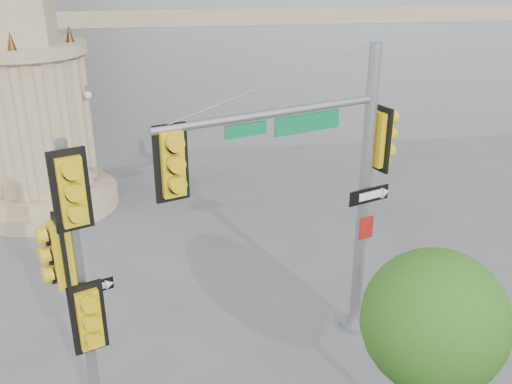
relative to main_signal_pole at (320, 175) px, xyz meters
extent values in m
plane|color=#545456|center=(-0.71, -1.00, -3.75)|extent=(120.00, 120.00, 0.00)
cylinder|color=#9D896A|center=(-6.71, 8.00, -3.50)|extent=(4.40, 4.40, 0.50)
cylinder|color=#9D896A|center=(-6.71, 8.00, -3.10)|extent=(3.80, 3.80, 0.30)
cylinder|color=#9D896A|center=(-6.71, 8.00, -0.95)|extent=(3.00, 3.00, 4.00)
cylinder|color=#9D896A|center=(-6.71, 8.00, 1.20)|extent=(3.50, 3.50, 0.30)
cone|color=#472D14|center=(-5.41, 8.00, 1.60)|extent=(0.24, 0.24, 0.50)
cylinder|color=slate|center=(1.02, 0.38, -3.69)|extent=(0.56, 0.56, 0.12)
cylinder|color=slate|center=(1.02, 0.38, -0.72)|extent=(0.22, 0.22, 6.05)
cylinder|color=slate|center=(-0.96, -0.36, 1.29)|extent=(4.02, 1.61, 0.14)
cube|color=#0D723E|center=(-0.29, -0.13, 1.04)|extent=(1.24, 0.50, 0.32)
cube|color=yellow|center=(-2.66, -0.99, 0.74)|extent=(0.62, 0.46, 1.26)
cube|color=yellow|center=(1.29, 0.48, 0.49)|extent=(0.46, 0.62, 1.26)
cube|color=black|center=(1.07, 0.25, -0.57)|extent=(0.88, 0.35, 0.30)
cube|color=#A8120F|center=(1.07, 0.25, -1.28)|extent=(0.31, 0.14, 0.46)
cylinder|color=slate|center=(-4.21, -1.30, -1.23)|extent=(0.18, 0.18, 5.03)
cube|color=yellow|center=(-4.12, -1.50, 0.58)|extent=(0.62, 0.48, 1.26)
cube|color=yellow|center=(-4.41, -1.38, -0.53)|extent=(0.48, 0.62, 1.26)
cube|color=yellow|center=(-4.12, -1.50, -1.63)|extent=(0.62, 0.48, 1.26)
cube|color=black|center=(-3.99, -1.34, -1.18)|extent=(0.59, 0.27, 0.20)
sphere|color=#1D5713|center=(1.11, -2.80, -1.33)|extent=(2.21, 2.21, 2.21)
sphere|color=#1D5713|center=(1.58, -2.53, -1.64)|extent=(1.37, 1.37, 1.37)
sphere|color=#1D5713|center=(0.74, -3.06, -1.59)|extent=(1.16, 1.16, 1.16)
camera|label=1|loc=(-2.58, -9.43, 3.79)|focal=40.00mm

